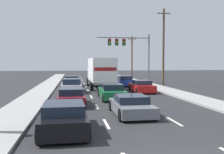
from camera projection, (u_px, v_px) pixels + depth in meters
ground_plane at (100, 87)px, 31.55m from camera, size 140.00×140.00×0.00m
sidewalk_right at (164, 89)px, 27.59m from camera, size 2.37×80.00×0.14m
sidewalk_left at (41, 91)px, 25.64m from camera, size 2.37×80.00×0.14m
lane_markings at (101, 88)px, 29.70m from camera, size 3.54×57.00×0.01m
car_tan at (72, 82)px, 32.37m from camera, size 1.88×4.00×1.29m
car_white at (71, 86)px, 25.56m from camera, size 2.10×4.69×1.36m
car_maroon at (71, 97)px, 17.54m from camera, size 1.91×4.11×1.19m
car_black at (64, 118)px, 10.74m from camera, size 2.05×4.25×1.25m
box_truck at (100, 71)px, 29.12m from camera, size 2.67×9.11×3.43m
car_green at (112, 92)px, 20.75m from camera, size 1.92×4.63×1.23m
car_gray at (131, 106)px, 14.29m from camera, size 2.02×4.19×1.10m
car_blue at (125, 81)px, 32.70m from camera, size 1.93×4.07×1.28m
car_red at (142, 87)px, 25.46m from camera, size 1.92×4.34×1.21m
traffic_signal_mast at (126, 46)px, 37.17m from camera, size 7.82×0.69×7.20m
utility_pole_mid at (163, 46)px, 33.68m from camera, size 1.80×0.28×10.03m
utility_pole_far at (132, 56)px, 52.04m from camera, size 1.80×0.28×8.41m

